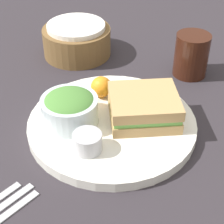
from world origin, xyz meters
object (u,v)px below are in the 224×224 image
plate (112,124)px  drink_glass (191,55)px  bread_basket (77,40)px  sandwich (144,107)px  salad_bowl (70,107)px  dressing_cup (87,142)px

plate → drink_glass: 0.28m
bread_basket → plate: bearing=-97.8°
bread_basket → drink_glass: bearing=-44.0°
sandwich → bread_basket: (-0.02, 0.33, -0.01)m
drink_glass → bread_basket: size_ratio=0.59×
salad_bowl → drink_glass: bearing=13.5°
plate → sandwich: sandwich is taller
plate → drink_glass: drink_glass is taller
plate → drink_glass: bearing=23.5°
dressing_cup → plate: bearing=38.3°
salad_bowl → dressing_cup: 0.09m
bread_basket → salad_bowl: bearing=-112.5°
salad_bowl → dressing_cup: (0.00, -0.09, -0.01)m
plate → salad_bowl: 0.09m
salad_bowl → bread_basket: 0.30m
plate → salad_bowl: size_ratio=3.00×
dressing_cup → bread_basket: size_ratio=0.30×
sandwich → salad_bowl: (-0.13, 0.05, 0.01)m
dressing_cup → drink_glass: drink_glass is taller
plate → bread_basket: size_ratio=1.90×
bread_basket → sandwich: bearing=-87.2°
salad_bowl → plate: bearing=-23.5°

